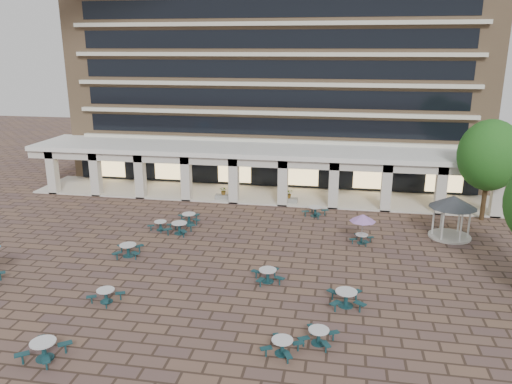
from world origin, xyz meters
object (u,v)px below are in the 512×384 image
planter_left (224,195)px  planter_right (289,198)px  picnic_table_2 (319,335)px  gazebo (453,206)px  picnic_table_0 (106,295)px  picnic_table_1 (44,349)px

planter_left → planter_right: (5.71, 0.00, 0.05)m
picnic_table_2 → planter_left: 22.73m
picnic_table_2 → gazebo: gazebo is taller
picnic_table_2 → gazebo: (8.38, 14.85, 1.85)m
picnic_table_0 → gazebo: 23.57m
gazebo → planter_left: bearing=161.8°
picnic_table_0 → planter_right: bearing=87.4°
picnic_table_1 → planter_right: (7.86, 23.90, 0.04)m
picnic_table_0 → gazebo: gazebo is taller
planter_left → planter_right: bearing=0.0°
picnic_table_1 → planter_left: (2.15, 23.90, -0.01)m
picnic_table_2 → gazebo: 17.16m
picnic_table_0 → planter_left: bearing=103.8°
planter_right → gazebo: bearing=-25.8°
picnic_table_1 → planter_right: size_ratio=1.36×
picnic_table_1 → planter_right: planter_right is taller
picnic_table_1 → picnic_table_2: picnic_table_1 is taller
picnic_table_0 → planter_left: 18.86m
gazebo → planter_left: (-17.79, 5.83, -1.80)m
picnic_table_2 → planter_left: bearing=130.6°
picnic_table_0 → picnic_table_1: bearing=-74.4°
planter_right → planter_left: bearing=180.0°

